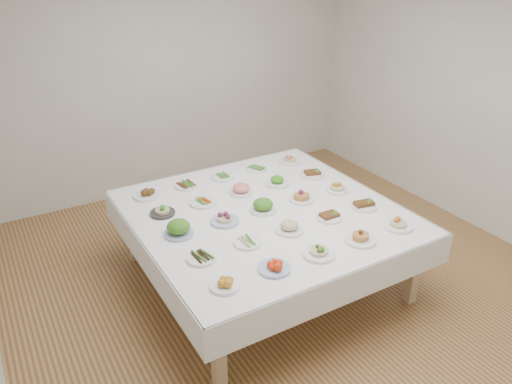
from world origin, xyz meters
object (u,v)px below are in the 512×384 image
dish_12 (263,204)px  dish_24 (290,157)px  display_table (264,217)px  dish_0 (225,282)px

dish_12 → dish_24: size_ratio=1.04×
display_table → dish_0: (-0.83, -0.82, 0.10)m
dish_0 → dish_12: bearing=45.5°
dish_0 → dish_12: 1.17m
dish_0 → dish_12: dish_12 is taller
dish_0 → display_table: bearing=44.8°
dish_0 → dish_24: 2.35m
dish_12 → display_table: bearing=-39.0°
dish_12 → dish_0: bearing=-134.5°
display_table → dish_12: 0.13m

